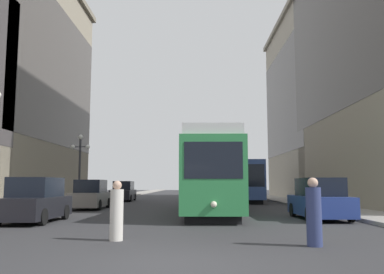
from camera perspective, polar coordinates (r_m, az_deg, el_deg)
The scene contains 13 objects.
ground_plane at distance 8.16m, azimuth -3.40°, elevation -17.58°, with size 200.00×200.00×0.00m, color #303033.
sidewalk_left at distance 48.91m, azimuth -10.67°, elevation -8.30°, with size 2.83×120.00×0.15m, color gray.
sidewalk_right at distance 48.72m, azimuth 10.24°, elevation -8.32°, with size 2.83×120.00×0.15m, color gray.
streetcar at distance 22.33m, azimuth 2.34°, elevation -5.26°, with size 2.74×14.55×3.89m.
transit_bus at distance 36.96m, azimuth 7.13°, elevation -6.02°, with size 2.91×12.17×3.45m.
parked_car_left_near at distance 37.92m, azimuth -9.67°, elevation -7.66°, with size 1.96×4.88×1.82m.
parked_car_left_mid at distance 26.36m, azimuth -14.18°, elevation -8.02°, with size 1.98×4.52×1.82m.
parked_car_right_far at distance 18.93m, azimuth 17.57°, elevation -8.50°, with size 1.89×4.52×1.82m.
parked_car_left_far at distance 17.93m, azimuth -21.33°, elevation -8.48°, with size 1.90×4.28×1.82m.
pedestrian_crossing_near at distance 11.51m, azimuth -10.62°, elevation -10.47°, with size 0.37×0.37×1.64m.
pedestrian_crossing_far at distance 10.75m, azimuth 16.86°, elevation -10.39°, with size 0.38×0.38×1.71m.
lamp_post_left_far at distance 30.81m, azimuth -15.58°, elevation -2.82°, with size 1.41×0.36×5.04m.
building_right_corner at distance 47.55m, azimuth 19.51°, elevation 4.25°, with size 12.36×18.00×19.95m.
Camera 1 is at (0.51, -8.00, 1.54)m, focal length 37.68 mm.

